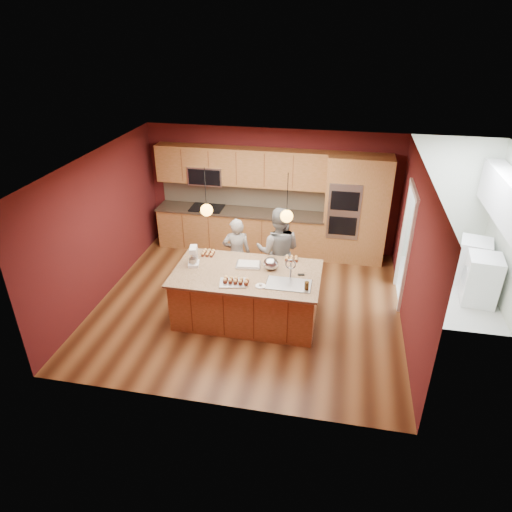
% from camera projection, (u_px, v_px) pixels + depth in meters
% --- Properties ---
extents(floor, '(5.50, 5.50, 0.00)m').
position_uv_depth(floor, '(248.00, 304.00, 8.49)').
color(floor, '#462412').
rests_on(floor, ground).
extents(ceiling, '(5.50, 5.50, 0.00)m').
position_uv_depth(ceiling, '(247.00, 162.00, 7.22)').
color(ceiling, silver).
rests_on(ceiling, ground).
extents(wall_back, '(5.50, 0.00, 5.50)m').
position_uv_depth(wall_back, '(271.00, 190.00, 10.02)').
color(wall_back, '#531719').
rests_on(wall_back, ground).
extents(wall_front, '(5.50, 0.00, 5.50)m').
position_uv_depth(wall_front, '(206.00, 325.00, 5.69)').
color(wall_front, '#531719').
rests_on(wall_front, ground).
extents(wall_left, '(0.00, 5.00, 5.00)m').
position_uv_depth(wall_left, '(101.00, 226.00, 8.32)').
color(wall_left, '#531719').
rests_on(wall_left, ground).
extents(wall_right, '(0.00, 5.00, 5.00)m').
position_uv_depth(wall_right, '(413.00, 253.00, 7.39)').
color(wall_right, '#531719').
rests_on(wall_right, ground).
extents(cabinet_run, '(3.74, 0.64, 2.30)m').
position_uv_depth(cabinet_run, '(239.00, 208.00, 10.09)').
color(cabinet_run, '#905F26').
rests_on(cabinet_run, floor).
extents(oven_column, '(1.30, 0.62, 2.30)m').
position_uv_depth(oven_column, '(356.00, 210.00, 9.54)').
color(oven_column, '#905F26').
rests_on(oven_column, floor).
extents(doorway_trim, '(0.08, 1.11, 2.20)m').
position_uv_depth(doorway_trim, '(405.00, 248.00, 8.23)').
color(doorway_trim, white).
rests_on(doorway_trim, wall_right).
extents(laundry_room, '(2.60, 2.70, 2.70)m').
position_uv_depth(laundry_room, '(508.00, 199.00, 7.88)').
color(laundry_room, beige).
rests_on(laundry_room, ground).
extents(pendant_left, '(0.20, 0.20, 0.80)m').
position_uv_depth(pendant_left, '(207.00, 210.00, 7.31)').
color(pendant_left, black).
rests_on(pendant_left, ceiling).
extents(pendant_right, '(0.20, 0.20, 0.80)m').
position_uv_depth(pendant_right, '(287.00, 216.00, 7.09)').
color(pendant_right, black).
rests_on(pendant_right, ceiling).
extents(island, '(2.49, 1.40, 1.30)m').
position_uv_depth(island, '(248.00, 295.00, 7.91)').
color(island, '#905F26').
rests_on(island, floor).
extents(person_left, '(0.60, 0.47, 1.46)m').
position_uv_depth(person_left, '(237.00, 254.00, 8.68)').
color(person_left, black).
rests_on(person_left, floor).
extents(person_right, '(0.86, 0.67, 1.74)m').
position_uv_depth(person_right, '(278.00, 251.00, 8.48)').
color(person_right, gray).
rests_on(person_right, floor).
extents(stand_mixer, '(0.22, 0.27, 0.34)m').
position_uv_depth(stand_mixer, '(194.00, 257.00, 7.88)').
color(stand_mixer, white).
rests_on(stand_mixer, island).
extents(sheet_cake, '(0.45, 0.35, 0.05)m').
position_uv_depth(sheet_cake, '(248.00, 265.00, 7.90)').
color(sheet_cake, silver).
rests_on(sheet_cake, island).
extents(cooling_rack, '(0.49, 0.40, 0.02)m').
position_uv_depth(cooling_rack, '(233.00, 283.00, 7.39)').
color(cooling_rack, '#B4B7BB').
rests_on(cooling_rack, island).
extents(mixing_bowl, '(0.26, 0.26, 0.22)m').
position_uv_depth(mixing_bowl, '(271.00, 264.00, 7.76)').
color(mixing_bowl, '#AAACB1').
rests_on(mixing_bowl, island).
extents(plate, '(0.17, 0.17, 0.01)m').
position_uv_depth(plate, '(261.00, 286.00, 7.31)').
color(plate, white).
rests_on(plate, island).
extents(tumbler, '(0.07, 0.07, 0.14)m').
position_uv_depth(tumbler, '(307.00, 286.00, 7.19)').
color(tumbler, '#3C2A10').
rests_on(tumbler, island).
extents(phone, '(0.12, 0.08, 0.01)m').
position_uv_depth(phone, '(301.00, 275.00, 7.63)').
color(phone, black).
rests_on(phone, island).
extents(cupcakes_left, '(0.24, 0.24, 0.07)m').
position_uv_depth(cupcakes_left, '(208.00, 253.00, 8.26)').
color(cupcakes_left, tan).
rests_on(cupcakes_left, island).
extents(cupcakes_rack, '(0.44, 0.17, 0.08)m').
position_uv_depth(cupcakes_rack, '(236.00, 280.00, 7.37)').
color(cupcakes_rack, tan).
rests_on(cupcakes_rack, island).
extents(cupcakes_right, '(0.25, 0.16, 0.07)m').
position_uv_depth(cupcakes_right, '(292.00, 258.00, 8.07)').
color(cupcakes_right, tan).
rests_on(cupcakes_right, island).
extents(washer, '(0.64, 0.66, 0.94)m').
position_uv_depth(washer, '(481.00, 279.00, 8.37)').
color(washer, white).
rests_on(washer, floor).
extents(dryer, '(0.69, 0.70, 0.92)m').
position_uv_depth(dryer, '(473.00, 262.00, 8.99)').
color(dryer, white).
rests_on(dryer, floor).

